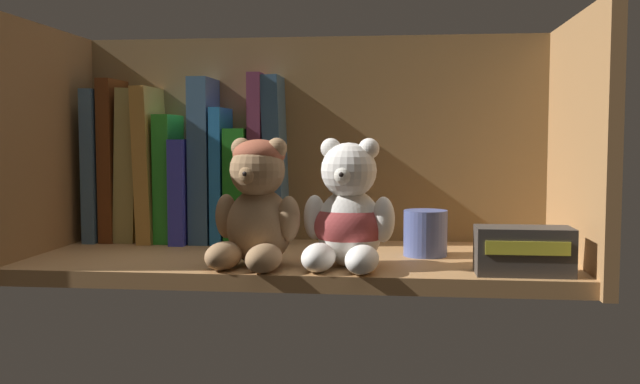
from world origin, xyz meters
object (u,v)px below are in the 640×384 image
book_2 (137,165)px  book_4 (173,178)px  teddy_bear_larger (257,205)px  small_product_box (524,251)px  book_3 (156,164)px  book_9 (261,159)px  teddy_bear_smaller (348,217)px  book_0 (104,165)px  book_1 (119,160)px  book_5 (190,190)px  pillar_candle (425,233)px  book_10 (277,160)px  book_8 (242,185)px  book_7 (225,175)px  book_6 (208,160)px

book_2 → book_4: (5.63, 0.00, -1.92)cm
teddy_bear_larger → small_product_box: (31.17, -2.00, -4.65)cm
book_3 → teddy_bear_larger: book_3 is taller
book_9 → teddy_bear_smaller: bearing=-54.6°
book_0 → book_1: (2.31, 0.00, 0.78)cm
teddy_bear_larger → book_2: bearing=137.4°
book_5 → small_product_box: bearing=-26.7°
book_1 → book_9: 22.18cm
small_product_box → teddy_bear_smaller: bearing=173.3°
book_5 → pillar_candle: (35.20, -11.20, -4.64)cm
book_1 → book_3: (5.88, 0.00, -0.61)cm
book_1 → book_5: book_1 is taller
book_10 → teddy_bear_smaller: book_10 is taller
book_8 → book_9: 4.91cm
book_5 → book_8: (8.15, 0.00, 0.78)cm
book_4 → book_7: 8.13cm
book_2 → pillar_candle: 45.68cm
book_7 → book_1: bearing=180.0°
book_0 → pillar_candle: (48.70, -11.20, -8.32)cm
book_8 → book_5: bearing=180.0°
book_6 → teddy_bear_larger: 24.63cm
book_6 → book_7: size_ratio=1.22×
book_3 → book_5: size_ratio=1.50×
book_10 → teddy_bear_larger: 21.69cm
teddy_bear_smaller → book_5: bearing=141.1°
book_5 → book_6: (2.88, 0.00, 4.49)cm
book_3 → small_product_box: (51.13, -23.10, -8.78)cm
book_6 → book_7: book_6 is taller
book_10 → pillar_candle: 26.10cm
teddy_bear_larger → pillar_candle: bearing=25.7°
book_0 → book_8: book_0 is taller
book_8 → pillar_candle: 29.77cm
book_0 → book_5: bearing=0.0°
book_2 → book_8: book_2 is taller
book_0 → book_1: 2.43cm
book_6 → teddy_bear_larger: bearing=-60.8°
book_7 → pillar_candle: book_7 is taller
book_5 → book_8: bearing=0.0°
book_0 → book_6: size_ratio=0.93×
book_9 → book_7: bearing=180.0°
book_1 → pillar_candle: book_1 is taller
teddy_bear_smaller → small_product_box: (20.12, -2.36, -3.37)cm
small_product_box → book_4: bearing=154.5°
book_8 → book_9: (2.83, 0.00, 4.01)cm
book_8 → pillar_candle: book_8 is taller
book_0 → book_2: book_2 is taller
book_2 → book_5: size_ratio=1.49×
book_0 → book_7: size_ratio=1.14×
book_2 → book_7: size_ratio=1.14×
book_8 → teddy_bear_smaller: (17.55, -20.74, -2.35)cm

